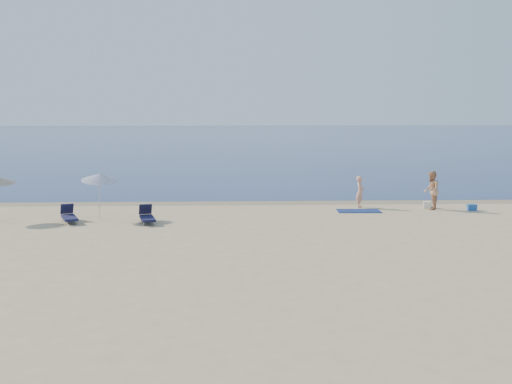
% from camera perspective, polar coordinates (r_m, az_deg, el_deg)
% --- Properties ---
extents(ground, '(160.00, 160.00, 0.00)m').
position_cam_1_polar(ground, '(14.40, 11.68, -12.12)').
color(ground, tan).
rests_on(ground, ground).
extents(sea, '(240.00, 160.00, 0.01)m').
position_cam_1_polar(sea, '(113.31, -0.58, 4.94)').
color(sea, '#0D1D4F').
rests_on(sea, ground).
extents(wet_sand_strip, '(240.00, 1.60, 0.00)m').
position_cam_1_polar(wet_sand_strip, '(33.08, 3.60, -0.94)').
color(wet_sand_strip, '#847254').
rests_on(wet_sand_strip, ground).
extents(person_left, '(0.55, 0.66, 1.55)m').
position_cam_1_polar(person_left, '(31.69, 9.23, 0.02)').
color(person_left, tan).
rests_on(person_left, ground).
extents(person_right, '(0.98, 1.09, 1.85)m').
position_cam_1_polar(person_right, '(31.77, 15.32, 0.15)').
color(person_right, tan).
rests_on(person_right, ground).
extents(beach_towel, '(2.03, 1.16, 0.03)m').
position_cam_1_polar(beach_towel, '(30.59, 9.12, -1.67)').
color(beach_towel, '#102051').
rests_on(beach_towel, ground).
extents(white_bag, '(0.44, 0.40, 0.32)m').
position_cam_1_polar(white_bag, '(32.27, 14.99, -1.11)').
color(white_bag, silver).
rests_on(white_bag, ground).
extents(blue_cooler, '(0.44, 0.32, 0.30)m').
position_cam_1_polar(blue_cooler, '(32.10, 18.64, -1.30)').
color(blue_cooler, '#1C4F9C').
rests_on(blue_cooler, ground).
extents(umbrella_near, '(2.01, 2.03, 2.16)m').
position_cam_1_polar(umbrella_near, '(28.76, -13.69, 1.30)').
color(umbrella_near, silver).
rests_on(umbrella_near, ground).
extents(lounger_left, '(1.11, 1.74, 0.73)m').
position_cam_1_polar(lounger_left, '(28.39, -16.28, -2.06)').
color(lounger_left, '#15163A').
rests_on(lounger_left, ground).
extents(lounger_right, '(0.92, 1.75, 0.73)m').
position_cam_1_polar(lounger_right, '(27.48, -9.66, -2.17)').
color(lounger_right, '#121334').
rests_on(lounger_right, ground).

